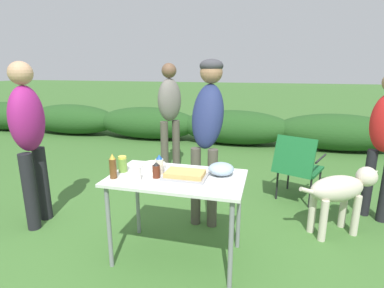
{
  "coord_description": "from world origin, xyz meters",
  "views": [
    {
      "loc": [
        0.7,
        -2.19,
        1.61
      ],
      "look_at": [
        -0.0,
        0.5,
        0.89
      ],
      "focal_mm": 28.0,
      "sensor_mm": 36.0,
      "label": 1
    }
  ],
  "objects": [
    {
      "name": "folding_table",
      "position": [
        0.0,
        0.0,
        0.66
      ],
      "size": [
        1.1,
        0.64,
        0.74
      ],
      "color": "silver",
      "rests_on": "ground"
    },
    {
      "name": "shrub_hedge",
      "position": [
        0.0,
        4.1,
        0.36
      ],
      "size": [
        14.4,
        0.9,
        0.72
      ],
      "color": "#234C1E",
      "rests_on": "ground"
    },
    {
      "name": "paper_cup_stack",
      "position": [
        -0.29,
        -0.16,
        0.8
      ],
      "size": [
        0.08,
        0.08,
        0.11
      ],
      "primitive_type": "cylinder",
      "color": "white",
      "rests_on": "folding_table"
    },
    {
      "name": "beer_bottle",
      "position": [
        -0.48,
        -0.16,
        0.84
      ],
      "size": [
        0.06,
        0.06,
        0.2
      ],
      "color": "brown",
      "rests_on": "folding_table"
    },
    {
      "name": "mixing_bowl",
      "position": [
        0.34,
        0.14,
        0.79
      ],
      "size": [
        0.21,
        0.21,
        0.1
      ],
      "primitive_type": "ellipsoid",
      "color": "#99B2CC",
      "rests_on": "folding_table"
    },
    {
      "name": "ground_plane",
      "position": [
        0.0,
        0.0,
        0.0
      ],
      "size": [
        60.0,
        60.0,
        0.0
      ],
      "primitive_type": "plane",
      "color": "#3D6B2D"
    },
    {
      "name": "standing_person_in_red_jacket",
      "position": [
        -0.78,
        2.12,
        1.0
      ],
      "size": [
        0.45,
        0.46,
        1.67
      ],
      "rotation": [
        0.0,
        0.0,
        0.82
      ],
      "color": "#4C473D",
      "rests_on": "ground"
    },
    {
      "name": "dog",
      "position": [
        1.42,
        0.77,
        0.45
      ],
      "size": [
        0.81,
        0.54,
        0.66
      ],
      "rotation": [
        0.0,
        0.0,
        -1.04
      ],
      "color": "beige",
      "rests_on": "ground"
    },
    {
      "name": "relish_jar",
      "position": [
        -0.48,
        -0.0,
        0.81
      ],
      "size": [
        0.08,
        0.08,
        0.14
      ],
      "color": "olive",
      "rests_on": "folding_table"
    },
    {
      "name": "standing_person_with_beanie",
      "position": [
        -1.58,
        0.18,
        0.99
      ],
      "size": [
        0.34,
        0.43,
        1.66
      ],
      "rotation": [
        0.0,
        0.0,
        1.72
      ],
      "color": "black",
      "rests_on": "ground"
    },
    {
      "name": "bbq_sauce_bottle",
      "position": [
        -0.15,
        -0.06,
        0.8
      ],
      "size": [
        0.06,
        0.06,
        0.13
      ],
      "color": "#562314",
      "rests_on": "folding_table"
    },
    {
      "name": "mayo_bottle",
      "position": [
        -0.15,
        0.01,
        0.82
      ],
      "size": [
        0.07,
        0.07,
        0.17
      ],
      "color": "silver",
      "rests_on": "folding_table"
    },
    {
      "name": "standing_person_in_navy_coat",
      "position": [
        0.1,
        0.72,
        1.09
      ],
      "size": [
        0.34,
        0.48,
        1.69
      ],
      "rotation": [
        0.0,
        0.0,
        -0.04
      ],
      "color": "#4C473D",
      "rests_on": "ground"
    },
    {
      "name": "plate_stack",
      "position": [
        -0.26,
        0.14,
        0.76
      ],
      "size": [
        0.21,
        0.21,
        0.04
      ],
      "primitive_type": "cylinder",
      "color": "white",
      "rests_on": "folding_table"
    },
    {
      "name": "camp_chair_green_behind_table",
      "position": [
        1.06,
        1.44,
        0.47
      ],
      "size": [
        0.65,
        0.72,
        0.83
      ],
      "rotation": [
        0.0,
        0.0,
        -0.39
      ],
      "color": "#19602D",
      "rests_on": "ground"
    },
    {
      "name": "food_tray",
      "position": [
        0.07,
        -0.01,
        0.77
      ],
      "size": [
        0.35,
        0.22,
        0.06
      ],
      "color": "#9E9EA3",
      "rests_on": "folding_table"
    }
  ]
}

